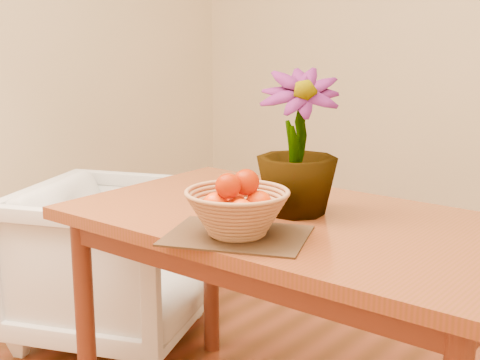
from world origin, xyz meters
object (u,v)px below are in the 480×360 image
Objects in this scene: armchair at (114,254)px; wicker_basket at (237,214)px; potted_plant at (297,143)px; table at (297,245)px.

wicker_basket is at bearing -134.90° from armchair.
wicker_basket is 0.38× the size of armchair.
potted_plant is (-0.00, 0.29, 0.16)m from wicker_basket.
armchair is (-1.00, 0.13, -0.60)m from potted_plant.
table is 4.93× the size of wicker_basket.
table is 1.90× the size of armchair.
table is 0.30m from wicker_basket.
wicker_basket is 0.65× the size of potted_plant.
table is 0.31m from potted_plant.
armchair is (-1.01, 0.43, -0.44)m from wicker_basket.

